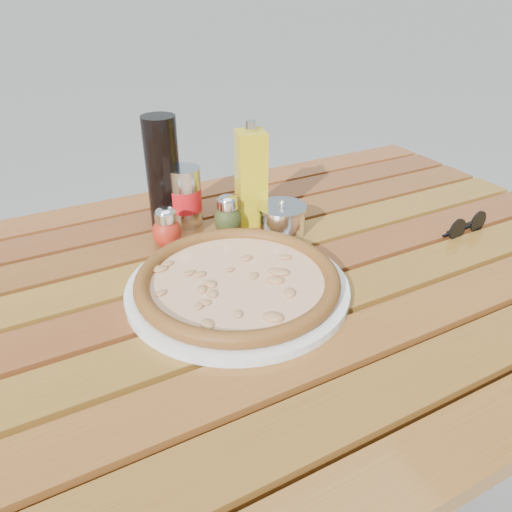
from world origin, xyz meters
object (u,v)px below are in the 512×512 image
table (261,312)px  olive_oil_cruet (251,178)px  dark_bottle (163,172)px  soda_can (185,197)px  oregano_shaker (228,215)px  parmesan_tin (282,219)px  pizza (238,280)px  sunglasses (466,226)px  plate (238,288)px  pepper_shaker (167,228)px

table → olive_oil_cruet: 0.27m
dark_bottle → soda_can: dark_bottle is taller
oregano_shaker → dark_bottle: (-0.09, 0.10, 0.07)m
soda_can → parmesan_tin: 0.20m
pizza → oregano_shaker: bearing=68.7°
soda_can → sunglasses: (0.47, -0.30, -0.04)m
table → sunglasses: 0.45m
parmesan_tin → sunglasses: 0.37m
oregano_shaker → olive_oil_cruet: 0.09m
plate → sunglasses: sunglasses is taller
plate → oregano_shaker: size_ratio=4.39×
olive_oil_cruet → sunglasses: (0.35, -0.25, -0.08)m
pepper_shaker → soda_can: (0.07, 0.07, 0.02)m
pizza → oregano_shaker: (0.08, 0.19, 0.02)m
oregano_shaker → sunglasses: 0.47m
plate → parmesan_tin: 0.22m
sunglasses → oregano_shaker: bearing=147.2°
dark_bottle → soda_can: bearing=-32.3°
table → olive_oil_cruet: size_ratio=6.67×
plate → dark_bottle: 0.31m
oregano_shaker → parmesan_tin: bearing=-29.0°
oregano_shaker → parmesan_tin: (0.09, -0.05, -0.01)m
plate → olive_oil_cruet: olive_oil_cruet is taller
dark_bottle → parmesan_tin: bearing=-39.5°
pepper_shaker → dark_bottle: (0.03, 0.10, 0.07)m
soda_can → olive_oil_cruet: (0.12, -0.06, 0.04)m
oregano_shaker → olive_oil_cruet: bearing=18.7°
table → sunglasses: size_ratio=12.73×
oregano_shaker → sunglasses: oregano_shaker is taller
table → olive_oil_cruet: (0.08, 0.19, 0.17)m
pizza → parmesan_tin: parmesan_tin is taller
pepper_shaker → parmesan_tin: (0.22, -0.05, -0.01)m
pizza → pepper_shaker: 0.20m
table → parmesan_tin: parmesan_tin is taller
pizza → sunglasses: sunglasses is taller
table → sunglasses: sunglasses is taller
oregano_shaker → parmesan_tin: 0.11m
pizza → dark_bottle: bearing=92.8°
pizza → soda_can: bearing=86.0°
table → soda_can: size_ratio=11.67×
plate → soda_can: bearing=86.0°
soda_can → table: bearing=-81.6°
pizza → dark_bottle: (-0.01, 0.29, 0.09)m
plate → olive_oil_cruet: bearing=57.2°
table → dark_bottle: (-0.07, 0.27, 0.19)m
plate → soda_can: size_ratio=3.00×
table → pizza: bearing=-158.9°
pepper_shaker → soda_can: bearing=48.1°
soda_can → olive_oil_cruet: 0.14m
parmesan_tin → plate: bearing=-139.7°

